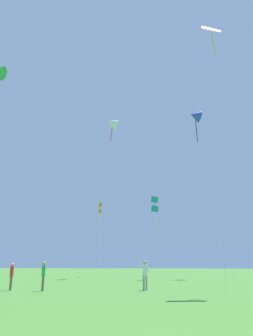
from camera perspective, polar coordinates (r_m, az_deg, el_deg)
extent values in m
cube|color=teal|center=(40.03, 4.90, -5.47)|extent=(0.91, 0.94, 0.80)
cube|color=teal|center=(39.83, 4.93, -7.04)|extent=(0.91, 0.94, 0.80)
cylinder|color=#3F382D|center=(39.93, 4.92, -6.25)|extent=(0.05, 0.05, 1.59)
cylinder|color=silver|center=(39.69, 5.15, -8.88)|extent=(0.35, 0.25, 2.27)
cylinder|color=silver|center=(35.08, 1.48, -12.05)|extent=(2.89, 9.33, 8.39)
cone|color=white|center=(50.69, -2.49, 7.79)|extent=(2.43, 2.21, 2.15)
cylinder|color=red|center=(49.77, -2.64, 5.86)|extent=(0.21, 0.48, 2.45)
cylinder|color=silver|center=(44.29, -1.58, -3.97)|extent=(3.29, 5.21, 22.17)
cube|color=orange|center=(49.36, -4.55, -6.41)|extent=(0.72, 0.70, 0.71)
cube|color=orange|center=(49.20, -4.58, -7.48)|extent=(0.72, 0.70, 0.71)
cylinder|color=#3F382D|center=(49.28, -4.57, -6.95)|extent=(0.04, 0.04, 1.33)
cylinder|color=silver|center=(49.06, -4.80, -9.12)|extent=(0.42, 0.11, 2.58)
cylinder|color=silver|center=(44.60, -4.74, -12.25)|extent=(2.55, 7.83, 9.50)
cube|color=red|center=(31.16, 14.47, 22.26)|extent=(1.62, 1.30, 1.39)
cylinder|color=#3F382D|center=(31.16, 14.47, 22.26)|extent=(1.47, 0.11, 0.63)
cylinder|color=yellow|center=(30.11, 14.88, 19.95)|extent=(0.28, 0.29, 2.09)
cylinder|color=silver|center=(22.59, 15.35, 7.17)|extent=(0.82, 7.38, 20.57)
cone|color=blue|center=(51.52, 11.82, 8.88)|extent=(2.39, 2.36, 2.08)
cylinder|color=black|center=(50.40, 12.03, 6.35)|extent=(0.21, 0.36, 3.57)
cylinder|color=silver|center=(45.20, 14.62, -3.09)|extent=(3.30, 5.24, 23.10)
cylinder|color=#665B4C|center=(22.05, -19.48, -18.36)|extent=(0.10, 0.10, 0.78)
cylinder|color=#665B4C|center=(22.21, -19.37, -18.35)|extent=(0.10, 0.10, 0.78)
cube|color=red|center=(22.11, -19.25, -16.60)|extent=(0.23, 0.24, 0.58)
cylinder|color=red|center=(21.99, -19.29, -16.21)|extent=(0.16, 0.27, 0.55)
cylinder|color=red|center=(22.23, -19.13, -16.22)|extent=(0.16, 0.27, 0.55)
sphere|color=tan|center=(22.11, -19.14, -15.56)|extent=(0.21, 0.21, 0.21)
cylinder|color=gray|center=(21.24, 3.00, -19.22)|extent=(0.11, 0.11, 0.86)
cylinder|color=gray|center=(21.17, 3.47, -19.22)|extent=(0.11, 0.11, 0.86)
cube|color=white|center=(21.19, 3.20, -17.20)|extent=(0.25, 0.24, 0.64)
cylinder|color=white|center=(21.24, 2.84, -16.77)|extent=(0.30, 0.15, 0.60)
cylinder|color=white|center=(21.13, 3.54, -16.76)|extent=(0.30, 0.15, 0.60)
sphere|color=tan|center=(21.19, 3.18, -16.01)|extent=(0.24, 0.24, 0.24)
cylinder|color=#665B4C|center=(21.08, -14.27, -18.83)|extent=(0.11, 0.11, 0.82)
cylinder|color=#665B4C|center=(20.91, -14.34, -18.85)|extent=(0.11, 0.11, 0.82)
cube|color=green|center=(20.98, -14.16, -16.88)|extent=(0.25, 0.26, 0.62)
cylinder|color=green|center=(21.10, -14.07, -16.46)|extent=(0.17, 0.29, 0.58)
cylinder|color=green|center=(20.85, -14.18, -16.45)|extent=(0.17, 0.29, 0.58)
sphere|color=tan|center=(20.97, -14.07, -15.72)|extent=(0.23, 0.23, 0.23)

